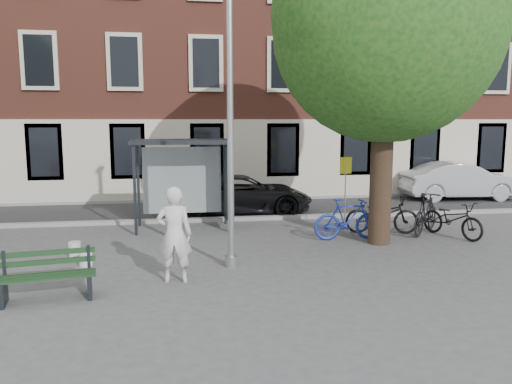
{
  "coord_description": "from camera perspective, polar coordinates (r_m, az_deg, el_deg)",
  "views": [
    {
      "loc": [
        -1.06,
        -10.49,
        3.17
      ],
      "look_at": [
        0.79,
        1.61,
        1.4
      ],
      "focal_mm": 35.0,
      "sensor_mm": 36.0,
      "label": 1
    }
  ],
  "objects": [
    {
      "name": "ground",
      "position": [
        11.01,
        -2.84,
        -8.52
      ],
      "size": [
        90.0,
        90.0,
        0.0
      ],
      "primitive_type": "plane",
      "color": "#4C4C4F",
      "rests_on": "ground"
    },
    {
      "name": "road",
      "position": [
        17.8,
        -5.16,
        -2.05
      ],
      "size": [
        40.0,
        4.0,
        0.01
      ],
      "primitive_type": "cube",
      "color": "#28282B",
      "rests_on": "ground"
    },
    {
      "name": "curb_near",
      "position": [
        15.83,
        -4.71,
        -3.13
      ],
      "size": [
        40.0,
        0.25,
        0.12
      ],
      "primitive_type": "cube",
      "color": "gray",
      "rests_on": "ground"
    },
    {
      "name": "curb_far",
      "position": [
        19.76,
        -5.53,
        -0.87
      ],
      "size": [
        40.0,
        0.25,
        0.12
      ],
      "primitive_type": "cube",
      "color": "gray",
      "rests_on": "ground"
    },
    {
      "name": "building_row",
      "position": [
        23.82,
        -6.34,
        17.42
      ],
      "size": [
        30.0,
        8.0,
        14.0
      ],
      "primitive_type": "cube",
      "color": "brown",
      "rests_on": "ground"
    },
    {
      "name": "lamppost",
      "position": [
        10.55,
        -2.95,
        6.12
      ],
      "size": [
        0.28,
        0.35,
        6.11
      ],
      "color": "#9EA0A3",
      "rests_on": "ground"
    },
    {
      "name": "tree_right",
      "position": [
        13.14,
        14.97,
        18.68
      ],
      "size": [
        5.76,
        5.6,
        8.2
      ],
      "color": "black",
      "rests_on": "ground"
    },
    {
      "name": "bus_shelter",
      "position": [
        14.66,
        -6.92,
        3.26
      ],
      "size": [
        2.85,
        1.45,
        2.62
      ],
      "color": "#1E2328",
      "rests_on": "ground"
    },
    {
      "name": "painter",
      "position": [
        9.91,
        -9.32,
        -4.81
      ],
      "size": [
        0.74,
        0.52,
        1.91
      ],
      "primitive_type": "imported",
      "rotation": [
        0.0,
        0.0,
        3.04
      ],
      "color": "silver",
      "rests_on": "ground"
    },
    {
      "name": "bench",
      "position": [
        9.7,
        -22.75,
        -9.08
      ],
      "size": [
        1.71,
        0.79,
        0.85
      ],
      "rotation": [
        0.0,
        0.0,
        0.16
      ],
      "color": "#1E2328",
      "rests_on": "ground"
    },
    {
      "name": "bike_a",
      "position": [
        14.45,
        14.19,
        -2.55
      ],
      "size": [
        2.13,
        1.12,
        1.06
      ],
      "primitive_type": "imported",
      "rotation": [
        0.0,
        0.0,
        1.36
      ],
      "color": "black",
      "rests_on": "ground"
    },
    {
      "name": "bike_b",
      "position": [
        13.51,
        10.48,
        -3.06
      ],
      "size": [
        1.86,
        0.54,
        1.12
      ],
      "primitive_type": "imported",
      "rotation": [
        0.0,
        0.0,
        1.58
      ],
      "color": "navy",
      "rests_on": "ground"
    },
    {
      "name": "bike_c",
      "position": [
        14.62,
        21.53,
        -2.86
      ],
      "size": [
        1.35,
        2.03,
        1.01
      ],
      "primitive_type": "imported",
      "rotation": [
        0.0,
        0.0,
        0.39
      ],
      "color": "black",
      "rests_on": "ground"
    },
    {
      "name": "bike_d",
      "position": [
        14.8,
        18.84,
        -2.32
      ],
      "size": [
        1.72,
        1.75,
        1.15
      ],
      "primitive_type": "imported",
      "rotation": [
        0.0,
        0.0,
        2.37
      ],
      "color": "black",
      "rests_on": "ground"
    },
    {
      "name": "car_dark",
      "position": [
        17.04,
        -1.53,
        -0.26
      ],
      "size": [
        4.85,
        2.45,
        1.32
      ],
      "primitive_type": "imported",
      "rotation": [
        0.0,
        0.0,
        1.51
      ],
      "color": "black",
      "rests_on": "ground"
    },
    {
      "name": "car_silver",
      "position": [
        21.65,
        22.28,
        1.19
      ],
      "size": [
        4.66,
        1.89,
        1.51
      ],
      "primitive_type": "imported",
      "rotation": [
        0.0,
        0.0,
        1.5
      ],
      "color": "#B1B4B9",
      "rests_on": "ground"
    },
    {
      "name": "bucket_a",
      "position": [
        11.62,
        -18.88,
        -7.13
      ],
      "size": [
        0.36,
        0.36,
        0.36
      ],
      "primitive_type": "cylinder",
      "rotation": [
        0.0,
        0.0,
        0.36
      ],
      "color": "silver",
      "rests_on": "ground"
    },
    {
      "name": "bucket_c",
      "position": [
        12.45,
        -20.0,
        -6.17
      ],
      "size": [
        0.3,
        0.3,
        0.36
      ],
      "primitive_type": "cylinder",
      "rotation": [
        0.0,
        0.0,
        0.08
      ],
      "color": "silver",
      "rests_on": "ground"
    },
    {
      "name": "notice_sign",
      "position": [
        14.63,
        10.21,
        1.83
      ],
      "size": [
        0.36,
        0.11,
        2.12
      ],
      "rotation": [
        0.0,
        0.0,
        0.22
      ],
      "color": "#9EA0A3",
      "rests_on": "ground"
    }
  ]
}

